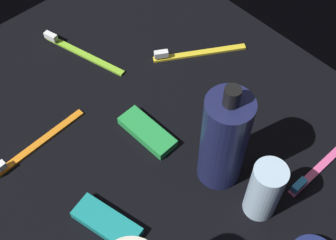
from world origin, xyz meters
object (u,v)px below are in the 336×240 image
Objects in this scene: toothbrush_pink at (323,164)px; toothbrush_lime at (77,52)px; deodorant_stick at (264,190)px; toothbrush_yellow at (194,52)px; snack_bar_teal at (107,223)px; lotion_bottle at (224,140)px; snack_bar_green at (147,132)px; toothbrush_orange at (33,146)px.

toothbrush_lime is (46.28, 14.25, 0.00)cm from toothbrush_pink.
toothbrush_yellow is at bearing -27.36° from deodorant_stick.
toothbrush_yellow is 1.54× the size of snack_bar_teal.
toothbrush_lime is at bearing 2.13° from lotion_bottle.
deodorant_stick is 22.02cm from snack_bar_green.
toothbrush_yellow reaches higher than snack_bar_green.
lotion_bottle is 1.96× the size of snack_bar_green.
toothbrush_pink is (-34.08, -32.08, 0.00)cm from toothbrush_orange.
lotion_bottle is 9.03cm from deodorant_stick.
lotion_bottle is 1.27× the size of toothbrush_yellow.
deodorant_stick is 32.93cm from toothbrush_yellow.
toothbrush_pink and toothbrush_yellow have the same top height.
lotion_bottle is 36.67cm from toothbrush_lime.
lotion_bottle reaches higher than deodorant_stick.
toothbrush_orange is at bearing 31.05° from deodorant_stick.
toothbrush_orange is 1.00× the size of toothbrush_pink.
toothbrush_pink reaches higher than snack_bar_green.
snack_bar_teal is (-8.02, 14.83, 0.00)cm from snack_bar_green.
toothbrush_pink and toothbrush_lime have the same top height.
snack_bar_teal is at bearing 63.82° from toothbrush_pink.
toothbrush_yellow is 20.16cm from snack_bar_green.
lotion_bottle reaches higher than snack_bar_green.
toothbrush_pink reaches higher than snack_bar_teal.
deodorant_stick is at bearing -178.29° from toothbrush_lime.
lotion_bottle is at bearing -0.09° from deodorant_stick.
toothbrush_lime is at bearing 1.71° from deodorant_stick.
toothbrush_orange is at bearing -11.90° from snack_bar_teal.
lotion_bottle reaches higher than toothbrush_pink.
lotion_bottle reaches higher than toothbrush_lime.
toothbrush_yellow is 0.90× the size of toothbrush_lime.
toothbrush_pink is (-2.27, -12.94, -4.86)cm from deodorant_stick.
snack_bar_teal is at bearing 115.23° from toothbrush_yellow.
toothbrush_orange is 1.13× the size of toothbrush_yellow.
toothbrush_yellow is at bearing -69.73° from snack_bar_green.
deodorant_stick is 37.44cm from toothbrush_orange.
toothbrush_lime is 1.70× the size of snack_bar_green.
toothbrush_yellow and toothbrush_lime have the same top height.
toothbrush_yellow reaches higher than snack_bar_teal.
snack_bar_green is at bearing 112.57° from toothbrush_yellow.
toothbrush_lime is (12.20, -17.83, 0.00)cm from toothbrush_orange.
toothbrush_lime is (35.68, 1.33, -8.35)cm from lotion_bottle.
snack_bar_green is at bearing 15.89° from lotion_bottle.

